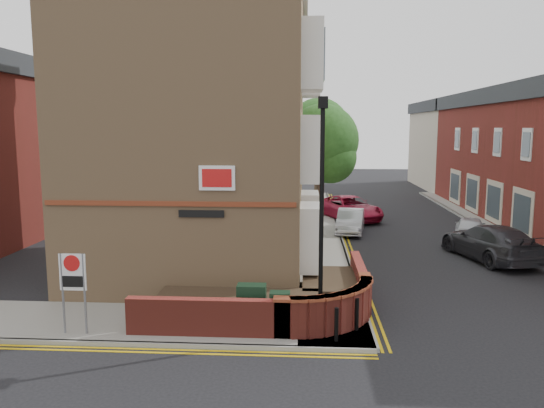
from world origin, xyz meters
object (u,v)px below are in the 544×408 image
at_px(lamppost, 321,214).
at_px(utility_cabinet_large, 252,306).
at_px(zone_sign, 73,278).
at_px(silver_car_near, 350,221).

xyz_separation_m(lamppost, utility_cabinet_large, (-1.90, 0.10, -2.62)).
bearing_deg(lamppost, utility_cabinet_large, 176.99).
relative_size(lamppost, utility_cabinet_large, 5.25).
relative_size(lamppost, zone_sign, 2.86).
distance_m(lamppost, zone_sign, 6.85).
distance_m(zone_sign, silver_car_near, 17.25).
height_order(zone_sign, silver_car_near, zone_sign).
xyz_separation_m(utility_cabinet_large, silver_car_near, (3.90, 14.11, -0.09)).
distance_m(utility_cabinet_large, zone_sign, 4.86).
distance_m(lamppost, silver_car_near, 14.61).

